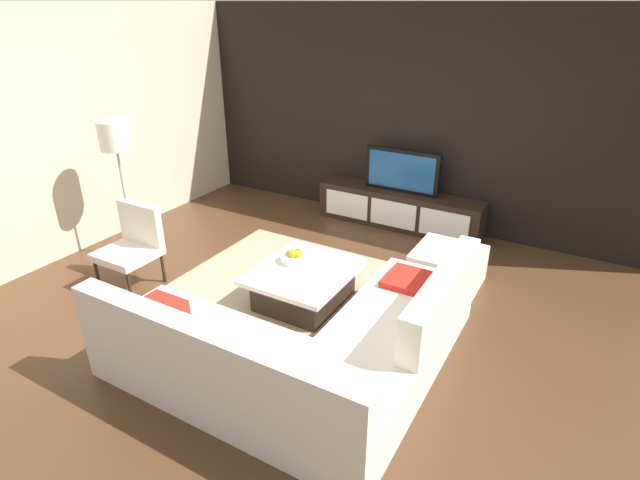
% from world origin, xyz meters
% --- Properties ---
extents(ground_plane, '(14.00, 14.00, 0.00)m').
position_xyz_m(ground_plane, '(0.00, 0.00, 0.00)').
color(ground_plane, '#4C301C').
extents(feature_wall_back, '(6.40, 0.12, 2.80)m').
position_xyz_m(feature_wall_back, '(0.00, 2.70, 1.40)').
color(feature_wall_back, black).
rests_on(feature_wall_back, ground).
extents(side_wall_left, '(0.12, 5.20, 2.80)m').
position_xyz_m(side_wall_left, '(-3.20, 0.20, 1.40)').
color(side_wall_left, beige).
rests_on(side_wall_left, ground).
extents(area_rug, '(2.95, 2.67, 0.01)m').
position_xyz_m(area_rug, '(-0.10, 0.00, 0.01)').
color(area_rug, tan).
rests_on(area_rug, ground).
extents(media_console, '(2.24, 0.44, 0.50)m').
position_xyz_m(media_console, '(0.00, 2.40, 0.25)').
color(media_console, black).
rests_on(media_console, ground).
extents(television, '(1.01, 0.06, 0.57)m').
position_xyz_m(television, '(0.00, 2.40, 0.78)').
color(television, black).
rests_on(television, media_console).
extents(sectional_couch, '(2.48, 2.42, 0.84)m').
position_xyz_m(sectional_couch, '(0.53, -0.86, 0.29)').
color(sectional_couch, silver).
rests_on(sectional_couch, ground).
extents(coffee_table, '(0.92, 1.05, 0.38)m').
position_xyz_m(coffee_table, '(-0.10, 0.10, 0.20)').
color(coffee_table, black).
rests_on(coffee_table, ground).
extents(accent_chair_near, '(0.57, 0.54, 0.87)m').
position_xyz_m(accent_chair_near, '(-1.90, -0.44, 0.49)').
color(accent_chair_near, black).
rests_on(accent_chair_near, ground).
extents(floor_lamp, '(0.35, 0.35, 1.62)m').
position_xyz_m(floor_lamp, '(-2.48, 0.01, 1.37)').
color(floor_lamp, '#A5A5AA').
rests_on(floor_lamp, ground).
extents(ottoman, '(0.70, 0.70, 0.40)m').
position_xyz_m(ottoman, '(1.04, 1.19, 0.20)').
color(ottoman, silver).
rests_on(ottoman, ground).
extents(fruit_bowl, '(0.28, 0.28, 0.14)m').
position_xyz_m(fruit_bowl, '(-0.28, 0.20, 0.43)').
color(fruit_bowl, silver).
rests_on(fruit_bowl, coffee_table).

